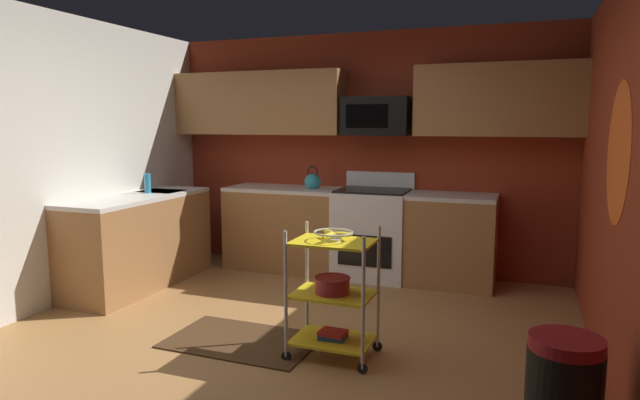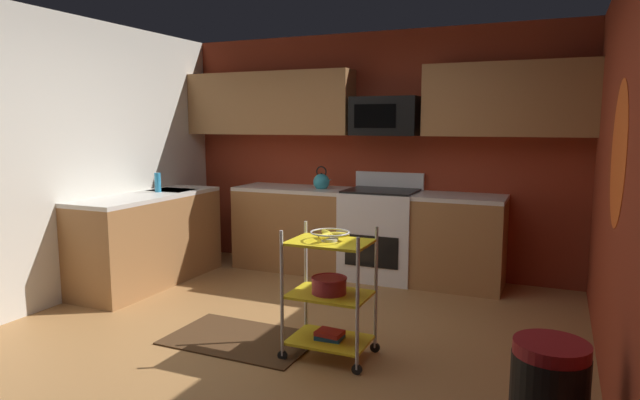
# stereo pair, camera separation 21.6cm
# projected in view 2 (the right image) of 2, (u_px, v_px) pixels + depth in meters

# --- Properties ---
(floor) EXTENTS (4.40, 4.80, 0.04)m
(floor) POSITION_uv_depth(u_px,v_px,m) (268.00, 349.00, 4.03)
(floor) COLOR #A87542
(floor) RESTS_ON ground
(wall_back) EXTENTS (4.52, 0.06, 2.60)m
(wall_back) POSITION_uv_depth(u_px,v_px,m) (373.00, 153.00, 6.06)
(wall_back) COLOR maroon
(wall_back) RESTS_ON ground
(wall_left) EXTENTS (0.06, 4.80, 2.60)m
(wall_left) POSITION_uv_depth(u_px,v_px,m) (39.00, 162.00, 4.73)
(wall_left) COLOR silver
(wall_left) RESTS_ON ground
(wall_right) EXTENTS (0.06, 4.80, 2.60)m
(wall_right) POSITION_uv_depth(u_px,v_px,m) (627.00, 184.00, 2.97)
(wall_right) COLOR maroon
(wall_right) RESTS_ON ground
(wall_flower_decal) EXTENTS (0.00, 0.86, 0.86)m
(wall_flower_decal) POSITION_uv_depth(u_px,v_px,m) (618.00, 154.00, 3.17)
(wall_flower_decal) COLOR #E5591E
(counter_run) EXTENTS (3.65, 2.28, 0.92)m
(counter_run) POSITION_uv_depth(u_px,v_px,m) (285.00, 235.00, 5.77)
(counter_run) COLOR #9E6B3D
(counter_run) RESTS_ON ground
(oven_range) EXTENTS (0.76, 0.65, 1.10)m
(oven_range) POSITION_uv_depth(u_px,v_px,m) (381.00, 233.00, 5.79)
(oven_range) COLOR white
(oven_range) RESTS_ON ground
(upper_cabinets) EXTENTS (4.40, 0.33, 0.70)m
(upper_cabinets) POSITION_uv_depth(u_px,v_px,m) (364.00, 102.00, 5.82)
(upper_cabinets) COLOR #9E6B3D
(microwave) EXTENTS (0.70, 0.39, 0.40)m
(microwave) POSITION_uv_depth(u_px,v_px,m) (386.00, 116.00, 5.72)
(microwave) COLOR black
(rolling_cart) EXTENTS (0.62, 0.41, 0.91)m
(rolling_cart) POSITION_uv_depth(u_px,v_px,m) (330.00, 294.00, 3.81)
(rolling_cart) COLOR silver
(rolling_cart) RESTS_ON ground
(fruit_bowl) EXTENTS (0.27, 0.27, 0.07)m
(fruit_bowl) POSITION_uv_depth(u_px,v_px,m) (330.00, 234.00, 3.75)
(fruit_bowl) COLOR silver
(fruit_bowl) RESTS_ON rolling_cart
(mixing_bowl_large) EXTENTS (0.25, 0.25, 0.11)m
(mixing_bowl_large) POSITION_uv_depth(u_px,v_px,m) (329.00, 285.00, 3.80)
(mixing_bowl_large) COLOR maroon
(mixing_bowl_large) RESTS_ON rolling_cart
(book_stack) EXTENTS (0.19, 0.15, 0.06)m
(book_stack) POSITION_uv_depth(u_px,v_px,m) (330.00, 335.00, 3.85)
(book_stack) COLOR #1E4C8C
(book_stack) RESTS_ON rolling_cart
(kettle) EXTENTS (0.21, 0.18, 0.26)m
(kettle) POSITION_uv_depth(u_px,v_px,m) (321.00, 182.00, 5.99)
(kettle) COLOR teal
(kettle) RESTS_ON counter_run
(dish_soap_bottle) EXTENTS (0.06, 0.06, 0.20)m
(dish_soap_bottle) POSITION_uv_depth(u_px,v_px,m) (158.00, 182.00, 5.68)
(dish_soap_bottle) COLOR #2D8CBF
(dish_soap_bottle) RESTS_ON counter_run
(floor_rug) EXTENTS (1.11, 0.72, 0.01)m
(floor_rug) POSITION_uv_depth(u_px,v_px,m) (242.00, 339.00, 4.16)
(floor_rug) COLOR #472D19
(floor_rug) RESTS_ON ground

